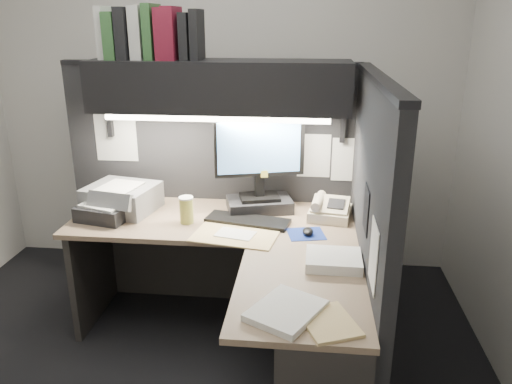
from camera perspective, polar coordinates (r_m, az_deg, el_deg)
floor at (r=2.97m, az=-8.70°, el=-20.26°), size 3.50×3.50×0.00m
wall_back at (r=3.80m, az=-4.04°, el=11.17°), size 3.50×0.04×2.70m
partition_back at (r=3.38m, az=-4.99°, el=0.50°), size 1.90×0.06×1.60m
partition_right at (r=2.64m, az=12.58°, el=-5.39°), size 0.06×1.50×1.60m
desk at (r=2.64m, az=0.03°, el=-13.70°), size 1.70×1.53×0.73m
overhead_shelf at (r=3.03m, az=-4.22°, el=11.99°), size 1.55×0.34×0.30m
task_light_tube at (r=2.92m, az=-4.62°, el=8.33°), size 1.32×0.04×0.04m
monitor at (r=3.08m, az=0.39°, el=1.99°), size 0.54×0.34×0.60m
keyboard at (r=2.97m, az=-0.95°, el=-3.29°), size 0.52×0.27×0.02m
mousepad at (r=2.83m, az=5.74°, el=-4.79°), size 0.23×0.22×0.00m
mouse at (r=2.81m, az=5.95°, el=-4.49°), size 0.06×0.10×0.04m
telephone at (r=3.06m, az=8.46°, el=-2.08°), size 0.28×0.29×0.10m
coffee_cup at (r=2.97m, az=-7.95°, el=-2.14°), size 0.08×0.08×0.15m
printer at (r=3.25m, az=-15.04°, el=-0.66°), size 0.47×0.42×0.16m
notebook_stack at (r=3.15m, az=-16.82°, el=-2.16°), size 0.34×0.30×0.09m
open_folder at (r=2.80m, az=-2.37°, el=-4.92°), size 0.51×0.37×0.01m
paper_stack_a at (r=2.50m, az=8.85°, el=-7.69°), size 0.27×0.23×0.05m
paper_stack_b at (r=2.10m, az=3.46°, el=-13.38°), size 0.36×0.38×0.03m
manila_stack at (r=2.06m, az=8.29°, el=-14.53°), size 0.28×0.31×0.01m
binder_row at (r=3.10m, az=-12.12°, el=17.25°), size 0.60×0.26×0.31m
pinned_papers at (r=2.90m, az=1.13°, el=2.68°), size 1.76×1.31×0.51m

